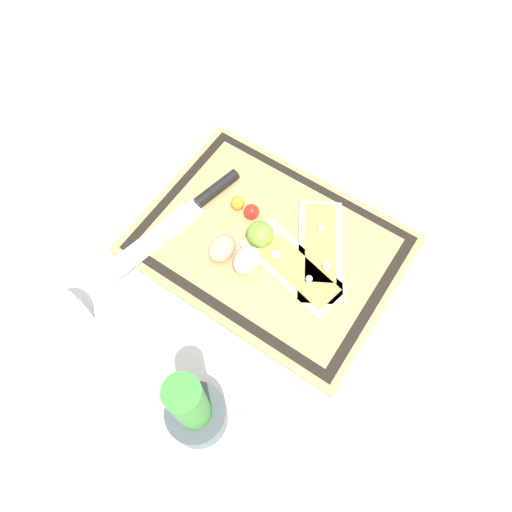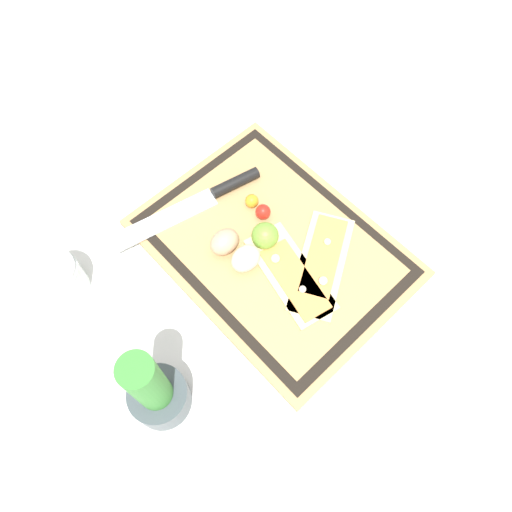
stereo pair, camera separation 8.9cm
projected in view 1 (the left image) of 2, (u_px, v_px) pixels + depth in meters
ground_plane at (269, 246)px, 0.94m from camera, size 6.00×6.00×0.00m
cutting_board at (269, 244)px, 0.93m from camera, size 0.48×0.36×0.02m
pizza_slice_near at (320, 249)px, 0.91m from camera, size 0.17×0.22×0.02m
pizza_slice_far at (294, 267)px, 0.90m from camera, size 0.21×0.12×0.02m
knife at (196, 205)px, 0.95m from camera, size 0.10×0.31×0.02m
egg_brown at (222, 248)px, 0.90m from camera, size 0.04×0.06×0.04m
egg_pink at (247, 260)px, 0.89m from camera, size 0.04×0.06×0.04m
lime at (260, 234)px, 0.91m from camera, size 0.05×0.05×0.05m
cherry_tomato_red at (252, 212)px, 0.94m from camera, size 0.03×0.03×0.03m
cherry_tomato_yellow at (238, 203)px, 0.95m from camera, size 0.03×0.03×0.03m
herb_pot at (194, 411)px, 0.73m from camera, size 0.09×0.09×0.22m
sauce_jar at (64, 321)px, 0.84m from camera, size 0.08×0.08×0.09m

